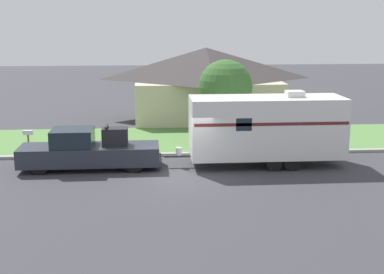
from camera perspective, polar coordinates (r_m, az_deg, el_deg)
ground_plane at (r=23.23m, az=-0.69°, el=-4.25°), size 120.00×120.00×0.00m
curb_strip at (r=26.83m, az=-1.24°, el=-1.83°), size 80.00×0.30×0.14m
lawn_strip at (r=30.38m, az=-1.64°, el=-0.26°), size 80.00×7.00×0.03m
house_across_street at (r=37.25m, az=1.50°, el=5.95°), size 10.43×8.32×4.83m
pickup_truck at (r=24.71m, az=-11.01°, el=-1.47°), size 6.40×1.91×2.00m
travel_trailer at (r=24.92m, az=7.96°, el=1.08°), size 8.26×2.39×3.48m
mailbox at (r=28.11m, az=-17.09°, el=0.12°), size 0.48×0.20×1.23m
tree_in_yard at (r=29.01m, az=3.58°, el=5.37°), size 2.92×2.92×4.60m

